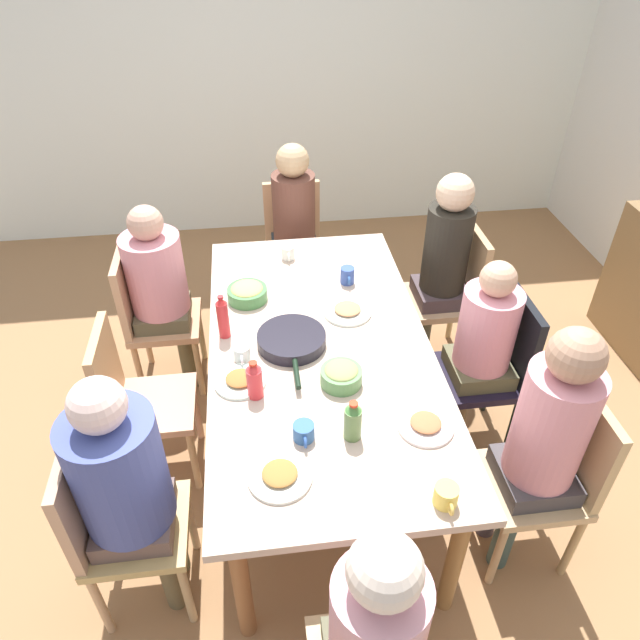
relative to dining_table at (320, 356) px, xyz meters
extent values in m
plane|color=#936842|center=(0.00, 0.00, -0.67)|extent=(6.27, 6.27, 0.00)
cube|color=white|center=(-2.67, 0.00, 0.63)|extent=(0.12, 5.26, 2.60)
cube|color=#C3AA95|center=(0.00, 0.00, 0.05)|extent=(2.04, 1.05, 0.04)
cylinder|color=#93623D|center=(-0.92, -0.42, -0.32)|extent=(0.07, 0.07, 0.70)
cylinder|color=brown|center=(0.92, -0.42, -0.32)|extent=(0.07, 0.07, 0.70)
cylinder|color=olive|center=(-0.92, 0.42, -0.32)|extent=(0.07, 0.07, 0.70)
cylinder|color=olive|center=(0.92, 0.42, -0.32)|extent=(0.07, 0.07, 0.70)
cube|color=tan|center=(-1.32, 0.00, -0.23)|extent=(0.40, 0.40, 0.04)
cylinder|color=tan|center=(-1.49, 0.17, -0.46)|extent=(0.04, 0.04, 0.43)
cylinder|color=tan|center=(-1.49, -0.17, -0.46)|extent=(0.04, 0.04, 0.43)
cylinder|color=tan|center=(-1.15, 0.17, -0.46)|extent=(0.04, 0.04, 0.43)
cylinder|color=tan|center=(-1.15, -0.17, -0.46)|extent=(0.04, 0.04, 0.43)
cube|color=tan|center=(-1.50, 0.00, 0.00)|extent=(0.04, 0.38, 0.45)
cylinder|color=#263644|center=(-1.22, 0.08, -0.45)|extent=(0.09, 0.09, 0.45)
cylinder|color=#332E55|center=(-1.22, -0.08, -0.45)|extent=(0.09, 0.09, 0.45)
cube|color=#2F3B43|center=(-1.32, 0.00, -0.17)|extent=(0.30, 0.30, 0.10)
cylinder|color=brown|center=(-1.32, 0.00, 0.12)|extent=(0.28, 0.28, 0.48)
sphere|color=tan|center=(-1.32, 0.00, 0.45)|extent=(0.21, 0.21, 0.21)
cube|color=tan|center=(0.00, -0.82, -0.23)|extent=(0.40, 0.40, 0.04)
cylinder|color=tan|center=(-0.17, -0.99, -0.46)|extent=(0.04, 0.04, 0.43)
cylinder|color=tan|center=(0.17, -0.99, -0.46)|extent=(0.04, 0.04, 0.43)
cylinder|color=tan|center=(-0.17, -0.65, -0.46)|extent=(0.04, 0.04, 0.43)
cylinder|color=tan|center=(0.17, -0.65, -0.46)|extent=(0.04, 0.04, 0.43)
cube|color=tan|center=(0.00, -1.00, 0.00)|extent=(0.38, 0.04, 0.45)
cube|color=tan|center=(-0.68, 0.82, -0.23)|extent=(0.40, 0.40, 0.04)
cylinder|color=tan|center=(-0.51, 0.99, -0.46)|extent=(0.04, 0.04, 0.43)
cylinder|color=tan|center=(-0.85, 0.99, -0.46)|extent=(0.04, 0.04, 0.43)
cylinder|color=tan|center=(-0.51, 0.65, -0.46)|extent=(0.04, 0.04, 0.43)
cylinder|color=tan|center=(-0.85, 0.65, -0.46)|extent=(0.04, 0.04, 0.43)
cube|color=tan|center=(-0.68, 1.00, 0.00)|extent=(0.38, 0.04, 0.45)
cylinder|color=#444739|center=(-0.60, 0.72, -0.45)|extent=(0.09, 0.09, 0.45)
cylinder|color=#404939|center=(-0.76, 0.72, -0.45)|extent=(0.09, 0.09, 0.45)
cube|color=#433539|center=(-0.68, 0.82, -0.17)|extent=(0.30, 0.30, 0.10)
cylinder|color=black|center=(-0.68, 0.82, 0.14)|extent=(0.26, 0.26, 0.51)
sphere|color=beige|center=(-0.68, 0.82, 0.49)|extent=(0.21, 0.21, 0.21)
cube|color=black|center=(0.00, 0.82, -0.23)|extent=(0.40, 0.40, 0.04)
cylinder|color=black|center=(0.17, 0.99, -0.46)|extent=(0.04, 0.04, 0.43)
cylinder|color=black|center=(-0.17, 0.99, -0.46)|extent=(0.04, 0.04, 0.43)
cylinder|color=black|center=(0.17, 0.65, -0.46)|extent=(0.04, 0.04, 0.43)
cylinder|color=black|center=(-0.17, 0.65, -0.46)|extent=(0.04, 0.04, 0.43)
cube|color=black|center=(0.00, 1.00, 0.00)|extent=(0.38, 0.04, 0.45)
cylinder|color=brown|center=(0.08, 0.72, -0.45)|extent=(0.09, 0.09, 0.45)
cylinder|color=#565545|center=(-0.08, 0.72, -0.45)|extent=(0.09, 0.09, 0.45)
cube|color=brown|center=(0.00, 0.82, -0.17)|extent=(0.30, 0.30, 0.10)
cylinder|color=pink|center=(0.00, 0.82, 0.09)|extent=(0.28, 0.28, 0.42)
sphere|color=tan|center=(0.00, 0.82, 0.38)|extent=(0.17, 0.17, 0.17)
cube|color=tan|center=(0.68, 0.82, -0.23)|extent=(0.40, 0.40, 0.04)
cylinder|color=tan|center=(0.85, 0.99, -0.46)|extent=(0.04, 0.04, 0.43)
cylinder|color=tan|center=(0.51, 0.99, -0.46)|extent=(0.04, 0.04, 0.43)
cylinder|color=tan|center=(0.85, 0.65, -0.46)|extent=(0.04, 0.04, 0.43)
cylinder|color=tan|center=(0.51, 0.65, -0.46)|extent=(0.04, 0.04, 0.43)
cube|color=tan|center=(0.68, 1.00, 0.00)|extent=(0.38, 0.04, 0.45)
cylinder|color=#364842|center=(0.76, 0.72, -0.45)|extent=(0.09, 0.09, 0.45)
cylinder|color=#44383E|center=(0.60, 0.72, -0.45)|extent=(0.09, 0.09, 0.45)
cube|color=#3D393B|center=(0.68, 0.82, -0.17)|extent=(0.30, 0.30, 0.10)
cylinder|color=pink|center=(0.68, 0.82, 0.14)|extent=(0.29, 0.29, 0.53)
sphere|color=tan|center=(0.68, 0.82, 0.50)|extent=(0.21, 0.21, 0.21)
cube|color=tan|center=(-0.68, -0.82, -0.23)|extent=(0.40, 0.40, 0.04)
cylinder|color=tan|center=(-0.85, -0.99, -0.46)|extent=(0.04, 0.04, 0.43)
cylinder|color=tan|center=(-0.51, -0.99, -0.46)|extent=(0.04, 0.04, 0.43)
cylinder|color=tan|center=(-0.85, -0.65, -0.46)|extent=(0.04, 0.04, 0.43)
cylinder|color=tan|center=(-0.51, -0.65, -0.46)|extent=(0.04, 0.04, 0.43)
cube|color=tan|center=(-0.68, -1.00, 0.00)|extent=(0.38, 0.04, 0.45)
cylinder|color=#525140|center=(-0.76, -0.72, -0.45)|extent=(0.09, 0.09, 0.45)
cylinder|color=brown|center=(-0.60, -0.72, -0.45)|extent=(0.09, 0.09, 0.45)
cube|color=brown|center=(-0.68, -0.82, -0.17)|extent=(0.30, 0.30, 0.10)
cylinder|color=pink|center=(-0.68, -0.82, 0.11)|extent=(0.32, 0.32, 0.45)
sphere|color=tan|center=(-0.68, -0.82, 0.42)|extent=(0.19, 0.19, 0.19)
cylinder|color=#D294A1|center=(1.32, 0.00, 0.09)|extent=(0.29, 0.29, 0.43)
sphere|color=beige|center=(1.32, 0.00, 0.40)|extent=(0.21, 0.21, 0.21)
cube|color=tan|center=(0.68, -0.82, -0.23)|extent=(0.40, 0.40, 0.04)
cylinder|color=tan|center=(0.51, -0.99, -0.46)|extent=(0.04, 0.04, 0.43)
cylinder|color=tan|center=(0.85, -0.99, -0.46)|extent=(0.04, 0.04, 0.43)
cylinder|color=tan|center=(0.51, -0.65, -0.46)|extent=(0.04, 0.04, 0.43)
cylinder|color=tan|center=(0.85, -0.65, -0.46)|extent=(0.04, 0.04, 0.43)
cube|color=tan|center=(0.68, -1.00, 0.00)|extent=(0.38, 0.04, 0.45)
cylinder|color=#4F5136|center=(0.60, -0.72, -0.45)|extent=(0.09, 0.09, 0.45)
cylinder|color=brown|center=(0.76, -0.72, -0.45)|extent=(0.09, 0.09, 0.45)
cube|color=brown|center=(0.68, -0.82, -0.17)|extent=(0.30, 0.30, 0.10)
cylinder|color=#414D93|center=(0.68, -0.82, 0.13)|extent=(0.34, 0.34, 0.50)
sphere|color=beige|center=(0.68, -0.82, 0.47)|extent=(0.20, 0.20, 0.20)
cylinder|color=white|center=(0.21, -0.38, 0.08)|extent=(0.23, 0.23, 0.01)
ellipsoid|color=#A3622E|center=(0.21, -0.38, 0.10)|extent=(0.12, 0.12, 0.02)
cylinder|color=white|center=(0.57, 0.36, 0.08)|extent=(0.23, 0.23, 0.01)
ellipsoid|color=#A8653E|center=(0.57, 0.36, 0.10)|extent=(0.13, 0.13, 0.02)
cylinder|color=white|center=(-0.23, 0.17, 0.08)|extent=(0.25, 0.25, 0.01)
ellipsoid|color=tan|center=(-0.23, 0.17, 0.10)|extent=(0.13, 0.13, 0.02)
cylinder|color=silver|center=(0.74, -0.25, 0.08)|extent=(0.24, 0.24, 0.01)
ellipsoid|color=#9D6931|center=(0.74, -0.25, 0.10)|extent=(0.13, 0.13, 0.02)
cylinder|color=#448244|center=(-0.42, -0.33, 0.11)|extent=(0.21, 0.21, 0.07)
ellipsoid|color=tan|center=(-0.42, -0.33, 0.14)|extent=(0.17, 0.17, 0.04)
cylinder|color=#51834A|center=(0.27, 0.06, 0.11)|extent=(0.18, 0.18, 0.07)
ellipsoid|color=#909C57|center=(0.27, 0.06, 0.14)|extent=(0.15, 0.15, 0.04)
cylinder|color=black|center=(-0.02, -0.13, 0.10)|extent=(0.33, 0.33, 0.06)
cylinder|color=black|center=(0.23, -0.13, 0.11)|extent=(0.18, 0.02, 0.02)
cylinder|color=#E8CF54|center=(0.92, 0.33, 0.11)|extent=(0.09, 0.09, 0.08)
torus|color=#E3BC51|center=(0.98, 0.33, 0.11)|extent=(0.05, 0.01, 0.05)
cylinder|color=white|center=(-0.80, -0.08, 0.11)|extent=(0.08, 0.08, 0.08)
torus|color=white|center=(-0.75, -0.08, 0.11)|extent=(0.05, 0.01, 0.05)
cylinder|color=white|center=(0.05, -0.37, 0.11)|extent=(0.07, 0.07, 0.07)
torus|color=white|center=(0.10, -0.37, 0.11)|extent=(0.05, 0.01, 0.05)
cylinder|color=#344F9C|center=(-0.51, 0.22, 0.12)|extent=(0.08, 0.08, 0.09)
torus|color=#305AA3|center=(-0.46, 0.22, 0.12)|extent=(0.05, 0.01, 0.05)
cylinder|color=#305A94|center=(0.56, -0.14, 0.11)|extent=(0.09, 0.09, 0.07)
torus|color=#2B4F9C|center=(0.61, -0.14, 0.11)|extent=(0.05, 0.01, 0.05)
cylinder|color=red|center=(-0.13, -0.45, 0.17)|extent=(0.06, 0.06, 0.19)
cone|color=red|center=(-0.13, -0.45, 0.28)|extent=(0.05, 0.05, 0.03)
cylinder|color=red|center=(-0.13, -0.45, 0.30)|extent=(0.03, 0.03, 0.01)
cylinder|color=#567741|center=(0.58, 0.05, 0.14)|extent=(0.07, 0.07, 0.15)
cone|color=#437938|center=(0.58, 0.05, 0.23)|extent=(0.06, 0.06, 0.03)
cylinder|color=red|center=(0.58, 0.05, 0.25)|extent=(0.03, 0.03, 0.01)
cylinder|color=red|center=(0.30, -0.32, 0.15)|extent=(0.07, 0.07, 0.15)
cone|color=red|center=(0.30, -0.32, 0.23)|extent=(0.06, 0.06, 0.03)
cylinder|color=red|center=(0.30, -0.32, 0.25)|extent=(0.03, 0.03, 0.01)
camera|label=1|loc=(2.10, -0.27, 1.85)|focal=32.69mm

